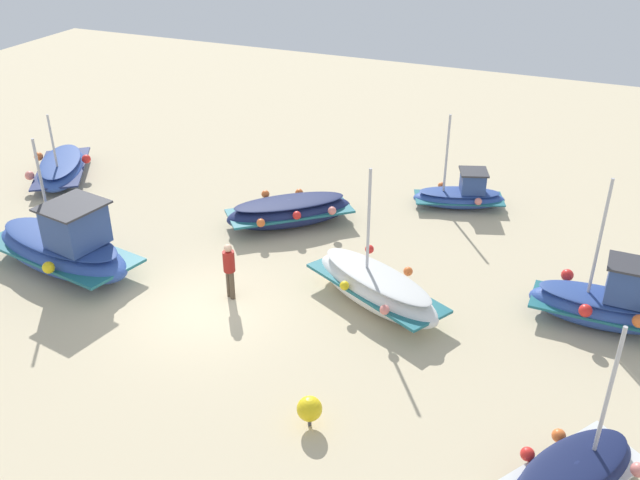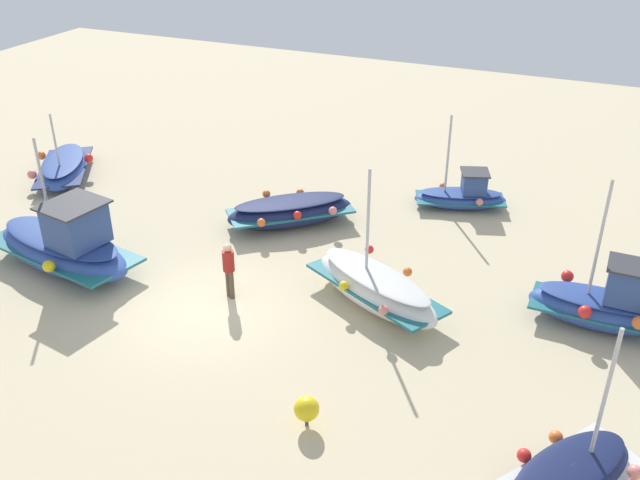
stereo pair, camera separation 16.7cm
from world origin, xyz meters
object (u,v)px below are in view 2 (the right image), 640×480
object	(u,v)px
fishing_boat_1	(569,476)
fishing_boat_4	(64,167)
fishing_boat_3	(603,305)
fishing_boat_0	(375,288)
fishing_boat_2	(290,211)
fishing_boat_5	(65,246)
fishing_boat_6	(462,196)
mooring_buoy_0	(307,409)
person_walking	(229,267)

from	to	relation	value
fishing_boat_1	fishing_boat_4	bearing A→B (deg)	-79.06
fishing_boat_1	fishing_boat_3	bearing A→B (deg)	-147.66
fishing_boat_0	fishing_boat_2	bearing A→B (deg)	167.83
fishing_boat_5	fishing_boat_6	distance (m)	12.97
fishing_boat_2	fishing_boat_6	size ratio (longest dim) A/B	1.26
fishing_boat_2	fishing_boat_3	world-z (taller)	fishing_boat_3
fishing_boat_1	fishing_boat_6	xyz separation A→B (m)	(4.74, -11.48, -0.01)
fishing_boat_6	mooring_buoy_0	world-z (taller)	fishing_boat_6
person_walking	mooring_buoy_0	xyz separation A→B (m)	(-3.98, 3.71, -0.49)
fishing_boat_2	fishing_boat_6	bearing A→B (deg)	175.48
fishing_boat_0	fishing_boat_2	size ratio (longest dim) A/B	1.06
fishing_boat_6	fishing_boat_1	bearing A→B (deg)	-86.88
fishing_boat_2	fishing_boat_5	world-z (taller)	fishing_boat_5
fishing_boat_1	mooring_buoy_0	bearing A→B (deg)	-52.78
fishing_boat_3	fishing_boat_6	xyz separation A→B (m)	(4.90, -5.49, -0.21)
fishing_boat_3	mooring_buoy_0	size ratio (longest dim) A/B	5.51
fishing_boat_0	fishing_boat_6	xyz separation A→B (m)	(-0.73, -6.89, -0.12)
fishing_boat_3	fishing_boat_5	size ratio (longest dim) A/B	0.76
fishing_boat_5	fishing_boat_0	bearing A→B (deg)	20.96
fishing_boat_4	fishing_boat_3	bearing A→B (deg)	-129.00
fishing_boat_6	mooring_buoy_0	distance (m)	11.80
fishing_boat_4	mooring_buoy_0	distance (m)	16.17
fishing_boat_0	fishing_boat_4	xyz separation A→B (m)	(13.63, -3.49, -0.14)
fishing_boat_2	fishing_boat_1	bearing A→B (deg)	99.85
fishing_boat_1	person_walking	xyz separation A→B (m)	(9.25, -3.41, 0.51)
fishing_boat_0	fishing_boat_3	distance (m)	5.81
fishing_boat_6	fishing_boat_5	bearing A→B (deg)	-157.61
fishing_boat_4	fishing_boat_6	distance (m)	14.76
fishing_boat_1	fishing_boat_2	distance (m)	12.47
fishing_boat_0	fishing_boat_5	world-z (taller)	fishing_boat_5
fishing_boat_1	person_walking	world-z (taller)	fishing_boat_1
fishing_boat_4	fishing_boat_6	world-z (taller)	fishing_boat_6
fishing_boat_4	person_walking	distance (m)	10.92
mooring_buoy_0	fishing_boat_5	bearing A→B (deg)	-19.09
fishing_boat_3	person_walking	distance (m)	9.77
fishing_boat_2	fishing_boat_4	distance (m)	9.50
fishing_boat_3	fishing_boat_0	bearing A→B (deg)	-165.08
fishing_boat_2	fishing_boat_6	world-z (taller)	fishing_boat_6
fishing_boat_5	fishing_boat_6	bearing A→B (deg)	51.66
fishing_boat_3	fishing_boat_5	xyz separation A→B (m)	(14.58, 3.13, 0.10)
fishing_boat_1	fishing_boat_5	size ratio (longest dim) A/B	0.69
fishing_boat_3	fishing_boat_4	world-z (taller)	fishing_boat_3
fishing_boat_1	fishing_boat_4	world-z (taller)	fishing_boat_1
fishing_boat_0	fishing_boat_6	size ratio (longest dim) A/B	1.33
fishing_boat_2	fishing_boat_5	xyz separation A→B (m)	(4.82, 5.10, 0.25)
fishing_boat_0	fishing_boat_3	world-z (taller)	fishing_boat_3
fishing_boat_0	fishing_boat_1	distance (m)	7.15
fishing_boat_0	fishing_boat_2	distance (m)	5.32
fishing_boat_5	fishing_boat_6	xyz separation A→B (m)	(-9.68, -8.63, -0.32)
fishing_boat_4	mooring_buoy_0	bearing A→B (deg)	-154.06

